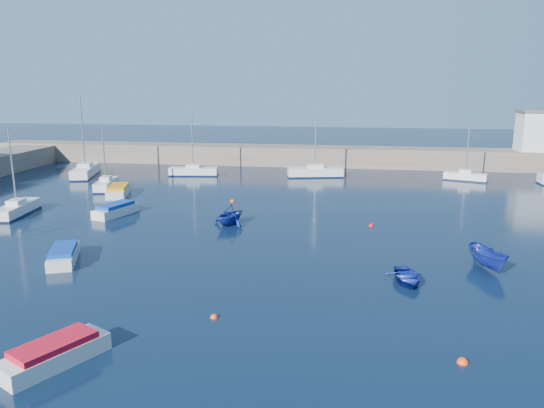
# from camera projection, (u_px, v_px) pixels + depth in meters

# --- Properties ---
(ground) EXTENTS (220.00, 220.00, 0.00)m
(ground) POSITION_uv_depth(u_px,v_px,m) (285.00, 293.00, 29.43)
(ground) COLOR #0B1A31
(ground) RESTS_ON ground
(back_wall) EXTENTS (96.00, 4.50, 2.60)m
(back_wall) POSITION_uv_depth(u_px,v_px,m) (326.00, 156.00, 73.46)
(back_wall) COLOR #6F6154
(back_wall) RESTS_ON ground
(sailboat_2) EXTENTS (2.18, 5.82, 7.53)m
(sailboat_2) POSITION_uv_depth(u_px,v_px,m) (17.00, 209.00, 46.42)
(sailboat_2) COLOR silver
(sailboat_2) RESTS_ON ground
(sailboat_3) EXTENTS (2.36, 5.39, 7.00)m
(sailboat_3) POSITION_uv_depth(u_px,v_px,m) (106.00, 184.00, 57.50)
(sailboat_3) COLOR silver
(sailboat_3) RESTS_ON ground
(sailboat_4) EXTENTS (3.88, 7.73, 9.75)m
(sailboat_4) POSITION_uv_depth(u_px,v_px,m) (86.00, 171.00, 65.49)
(sailboat_4) COLOR silver
(sailboat_4) RESTS_ON ground
(sailboat_5) EXTENTS (6.12, 2.41, 7.86)m
(sailboat_5) POSITION_uv_depth(u_px,v_px,m) (193.00, 171.00, 65.89)
(sailboat_5) COLOR silver
(sailboat_5) RESTS_ON ground
(sailboat_6) EXTENTS (6.97, 3.24, 8.87)m
(sailboat_6) POSITION_uv_depth(u_px,v_px,m) (315.00, 172.00, 64.95)
(sailboat_6) COLOR silver
(sailboat_6) RESTS_ON ground
(sailboat_7) EXTENTS (5.00, 2.84, 6.50)m
(sailboat_7) POSITION_uv_depth(u_px,v_px,m) (465.00, 176.00, 62.43)
(sailboat_7) COLOR silver
(sailboat_7) RESTS_ON ground
(motorboat_0) EXTENTS (3.03, 4.62, 0.98)m
(motorboat_0) POSITION_uv_depth(u_px,v_px,m) (64.00, 255.00, 34.44)
(motorboat_0) COLOR silver
(motorboat_0) RESTS_ON ground
(motorboat_1) EXTENTS (2.85, 4.66, 1.08)m
(motorboat_1) POSITION_uv_depth(u_px,v_px,m) (116.00, 210.00, 46.30)
(motorboat_1) COLOR silver
(motorboat_1) RESTS_ON ground
(motorboat_2) EXTENTS (3.03, 5.33, 1.04)m
(motorboat_2) POSITION_uv_depth(u_px,v_px,m) (118.00, 191.00, 54.49)
(motorboat_2) COLOR silver
(motorboat_2) RESTS_ON ground
(motorboat_3) EXTENTS (3.48, 4.66, 1.04)m
(motorboat_3) POSITION_uv_depth(u_px,v_px,m) (55.00, 353.00, 21.91)
(motorboat_3) COLOR silver
(motorboat_3) RESTS_ON ground
(dinghy_center) EXTENTS (2.67, 3.43, 0.65)m
(dinghy_center) POSITION_uv_depth(u_px,v_px,m) (407.00, 277.00, 30.87)
(dinghy_center) COLOR navy
(dinghy_center) RESTS_ON ground
(dinghy_left) EXTENTS (4.00, 4.19, 1.72)m
(dinghy_left) POSITION_uv_depth(u_px,v_px,m) (230.00, 215.00, 43.19)
(dinghy_left) COLOR navy
(dinghy_left) RESTS_ON ground
(dinghy_right) EXTENTS (2.44, 3.80, 1.37)m
(dinghy_right) POSITION_uv_depth(u_px,v_px,m) (488.00, 258.00, 33.03)
(dinghy_right) COLOR navy
(dinghy_right) RESTS_ON ground
(buoy_0) EXTENTS (0.39, 0.39, 0.39)m
(buoy_0) POSITION_uv_depth(u_px,v_px,m) (214.00, 318.00, 26.32)
(buoy_0) COLOR #FF450D
(buoy_0) RESTS_ON ground
(buoy_1) EXTENTS (0.45, 0.45, 0.45)m
(buoy_1) POSITION_uv_depth(u_px,v_px,m) (371.00, 226.00, 42.92)
(buoy_1) COLOR red
(buoy_1) RESTS_ON ground
(buoy_2) EXTENTS (0.49, 0.49, 0.49)m
(buoy_2) POSITION_uv_depth(u_px,v_px,m) (484.00, 263.00, 34.33)
(buoy_2) COLOR #FF450D
(buoy_2) RESTS_ON ground
(buoy_3) EXTENTS (0.50, 0.50, 0.50)m
(buoy_3) POSITION_uv_depth(u_px,v_px,m) (232.00, 202.00, 51.67)
(buoy_3) COLOR #FF450D
(buoy_3) RESTS_ON ground
(buoy_5) EXTENTS (0.48, 0.48, 0.48)m
(buoy_5) POSITION_uv_depth(u_px,v_px,m) (463.00, 363.00, 22.10)
(buoy_5) COLOR #FF450D
(buoy_5) RESTS_ON ground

